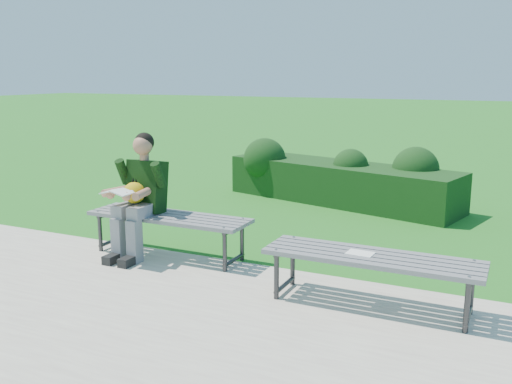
{
  "coord_description": "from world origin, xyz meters",
  "views": [
    {
      "loc": [
        2.89,
        -5.07,
        1.95
      ],
      "look_at": [
        0.54,
        -0.09,
        0.8
      ],
      "focal_mm": 40.0,
      "sensor_mm": 36.0,
      "label": 1
    }
  ],
  "objects": [
    {
      "name": "hedge",
      "position": [
        0.37,
        3.27,
        0.38
      ],
      "size": [
        3.77,
        1.79,
        0.92
      ],
      "color": "#134411",
      "rests_on": "ground"
    },
    {
      "name": "seated_boy",
      "position": [
        -0.77,
        -0.23,
        0.71
      ],
      "size": [
        0.56,
        0.76,
        1.31
      ],
      "color": "gray",
      "rests_on": "walkway"
    },
    {
      "name": "bench_right",
      "position": [
        1.83,
        -0.57,
        0.42
      ],
      "size": [
        1.8,
        0.5,
        0.46
      ],
      "color": "gray",
      "rests_on": "walkway"
    },
    {
      "name": "walkway",
      "position": [
        0.0,
        -1.75,
        0.01
      ],
      "size": [
        30.0,
        3.5,
        0.02
      ],
      "color": "#ABA092",
      "rests_on": "ground"
    },
    {
      "name": "bench_left",
      "position": [
        -0.47,
        -0.14,
        0.42
      ],
      "size": [
        1.8,
        0.5,
        0.46
      ],
      "color": "gray",
      "rests_on": "walkway"
    },
    {
      "name": "ground",
      "position": [
        0.0,
        0.0,
        0.0
      ],
      "size": [
        80.0,
        80.0,
        0.0
      ],
      "color": "#2C781C",
      "rests_on": "ground"
    },
    {
      "name": "paper_sheet",
      "position": [
        1.73,
        -0.57,
        0.47
      ],
      "size": [
        0.23,
        0.17,
        0.01
      ],
      "color": "white",
      "rests_on": "bench_right"
    }
  ]
}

